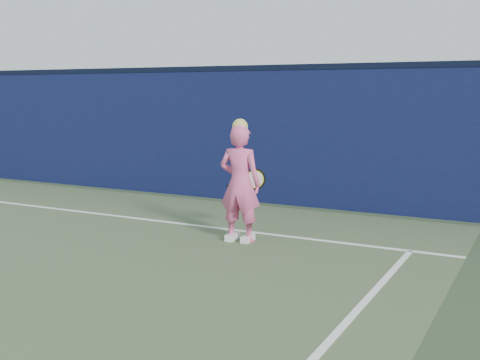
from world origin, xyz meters
The scene contains 4 objects.
backstop_wall centered at (0.00, 6.50, 1.25)m, with size 24.00×0.40×2.50m, color #0C1137.
wall_cap centered at (0.00, 6.50, 2.55)m, with size 24.00×0.42×0.10m, color black.
player centered at (2.52, 3.47, 0.84)m, with size 0.63×0.44×1.74m.
racket centered at (2.49, 3.93, 0.83)m, with size 0.60×0.20×0.32m.
Camera 1 is at (6.36, -3.94, 2.12)m, focal length 45.00 mm.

